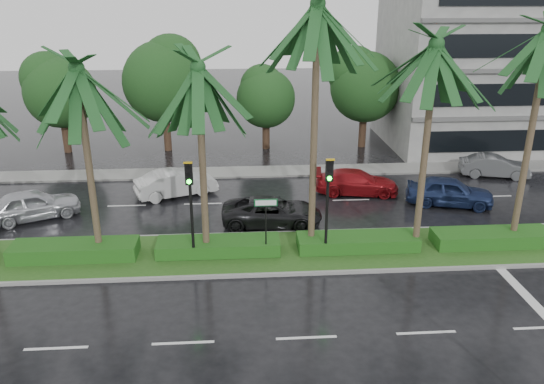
{
  "coord_description": "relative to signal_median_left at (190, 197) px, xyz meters",
  "views": [
    {
      "loc": [
        -2.12,
        -19.38,
        10.59
      ],
      "look_at": [
        -0.68,
        1.5,
        2.66
      ],
      "focal_mm": 35.0,
      "sensor_mm": 36.0,
      "label": 1
    }
  ],
  "objects": [
    {
      "name": "ground",
      "position": [
        4.0,
        -0.3,
        -3.0
      ],
      "size": [
        120.0,
        120.0,
        0.0
      ],
      "primitive_type": "plane",
      "color": "black",
      "rests_on": "ground"
    },
    {
      "name": "far_sidewalk",
      "position": [
        4.0,
        11.7,
        -2.94
      ],
      "size": [
        40.0,
        2.0,
        0.12
      ],
      "primitive_type": "cube",
      "color": "gray",
      "rests_on": "ground"
    },
    {
      "name": "median",
      "position": [
        4.0,
        0.7,
        -2.92
      ],
      "size": [
        36.0,
        4.0,
        0.15
      ],
      "color": "gray",
      "rests_on": "ground"
    },
    {
      "name": "hedge",
      "position": [
        4.0,
        0.7,
        -2.55
      ],
      "size": [
        35.2,
        1.4,
        0.6
      ],
      "color": "#204914",
      "rests_on": "median"
    },
    {
      "name": "lane_markings",
      "position": [
        7.04,
        -0.73,
        -2.99
      ],
      "size": [
        34.0,
        13.06,
        0.01
      ],
      "color": "silver",
      "rests_on": "ground"
    },
    {
      "name": "palm_row",
      "position": [
        2.76,
        0.72,
        4.97
      ],
      "size": [
        26.3,
        4.2,
        10.84
      ],
      "color": "#473B29",
      "rests_on": "median"
    },
    {
      "name": "signal_median_left",
      "position": [
        0.0,
        0.0,
        0.0
      ],
      "size": [
        0.34,
        0.42,
        4.36
      ],
      "color": "black",
      "rests_on": "median"
    },
    {
      "name": "signal_median_right",
      "position": [
        5.5,
        0.0,
        0.0
      ],
      "size": [
        0.34,
        0.42,
        4.36
      ],
      "color": "black",
      "rests_on": "median"
    },
    {
      "name": "street_sign",
      "position": [
        3.0,
        0.18,
        -0.87
      ],
      "size": [
        0.95,
        0.09,
        2.6
      ],
      "color": "black",
      "rests_on": "median"
    },
    {
      "name": "bg_trees",
      "position": [
        3.53,
        17.29,
        1.63
      ],
      "size": [
        32.82,
        5.54,
        8.0
      ],
      "color": "#312316",
      "rests_on": "ground"
    },
    {
      "name": "building",
      "position": [
        21.0,
        17.7,
        3.0
      ],
      "size": [
        16.0,
        10.0,
        12.0
      ],
      "primitive_type": "cube",
      "color": "gray",
      "rests_on": "ground"
    },
    {
      "name": "car_silver",
      "position": [
        -8.24,
        5.3,
        -2.24
      ],
      "size": [
        3.48,
        4.77,
        1.51
      ],
      "primitive_type": "imported",
      "rotation": [
        0.0,
        0.0,
        2.0
      ],
      "color": "#B4B5BD",
      "rests_on": "ground"
    },
    {
      "name": "car_white",
      "position": [
        -1.5,
        8.03,
        -2.27
      ],
      "size": [
        3.06,
        4.69,
        1.46
      ],
      "primitive_type": "imported",
      "rotation": [
        0.0,
        0.0,
        1.95
      ],
      "color": "silver",
      "rests_on": "ground"
    },
    {
      "name": "car_darkgrey",
      "position": [
        3.5,
        3.76,
        -2.33
      ],
      "size": [
        2.54,
        4.95,
        1.34
      ],
      "primitive_type": "imported",
      "rotation": [
        0.0,
        0.0,
        1.5
      ],
      "color": "black",
      "rests_on": "ground"
    },
    {
      "name": "car_red",
      "position": [
        8.5,
        7.69,
        -2.33
      ],
      "size": [
        2.5,
        4.82,
        1.34
      ],
      "primitive_type": "imported",
      "rotation": [
        0.0,
        0.0,
        1.43
      ],
      "color": "maroon",
      "rests_on": "ground"
    },
    {
      "name": "car_blue",
      "position": [
        13.0,
        5.67,
        -2.24
      ],
      "size": [
        2.95,
        4.76,
        1.51
      ],
      "primitive_type": "imported",
      "rotation": [
        0.0,
        0.0,
        1.29
      ],
      "color": "navy",
      "rests_on": "ground"
    },
    {
      "name": "car_grey",
      "position": [
        17.5,
        9.97,
        -2.33
      ],
      "size": [
        2.29,
        4.24,
        1.33
      ],
      "primitive_type": "imported",
      "rotation": [
        0.0,
        0.0,
        1.34
      ],
      "color": "#57595C",
      "rests_on": "ground"
    }
  ]
}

